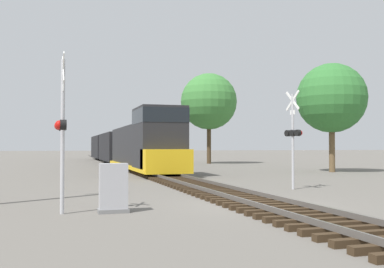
{
  "coord_description": "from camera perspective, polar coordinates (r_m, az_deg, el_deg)",
  "views": [
    {
      "loc": [
        -6.38,
        -13.94,
        1.98
      ],
      "look_at": [
        0.25,
        8.46,
        2.63
      ],
      "focal_mm": 42.0,
      "sensor_mm": 36.0,
      "label": 1
    }
  ],
  "objects": [
    {
      "name": "ground_plane",
      "position": [
        15.46,
        8.14,
        -8.93
      ],
      "size": [
        400.0,
        400.0,
        0.0
      ],
      "primitive_type": "plane",
      "color": "#666059"
    },
    {
      "name": "rail_track_bed",
      "position": [
        15.44,
        8.14,
        -8.43
      ],
      "size": [
        2.6,
        160.0,
        0.31
      ],
      "color": "#382819",
      "rests_on": "ground"
    },
    {
      "name": "freight_train",
      "position": [
        49.61,
        -9.1,
        -1.63
      ],
      "size": [
        3.02,
        48.65,
        4.58
      ],
      "color": "#232326",
      "rests_on": "ground"
    },
    {
      "name": "crossing_signal_near",
      "position": [
        13.74,
        -16.2,
        0.89
      ],
      "size": [
        0.35,
        1.0,
        4.72
      ],
      "rotation": [
        0.0,
        0.0,
        -1.53
      ],
      "color": "#B7B7BC",
      "rests_on": "ground"
    },
    {
      "name": "crossing_signal_far",
      "position": [
        21.31,
        12.74,
        -0.05
      ],
      "size": [
        0.49,
        1.01,
        4.58
      ],
      "rotation": [
        0.0,
        0.0,
        1.78
      ],
      "color": "#B7B7BC",
      "rests_on": "ground"
    },
    {
      "name": "relay_cabinet",
      "position": [
        13.75,
        -9.96,
        -6.81
      ],
      "size": [
        0.9,
        0.56,
        1.47
      ],
      "color": "slate",
      "rests_on": "ground"
    },
    {
      "name": "tree_far_right",
      "position": [
        36.63,
        17.3,
        4.36
      ],
      "size": [
        5.4,
        5.4,
        8.45
      ],
      "color": "brown",
      "rests_on": "ground"
    },
    {
      "name": "tree_mid_background",
      "position": [
        52.08,
        2.16,
        4.13
      ],
      "size": [
        6.51,
        6.51,
        10.44
      ],
      "color": "#473521",
      "rests_on": "ground"
    }
  ]
}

